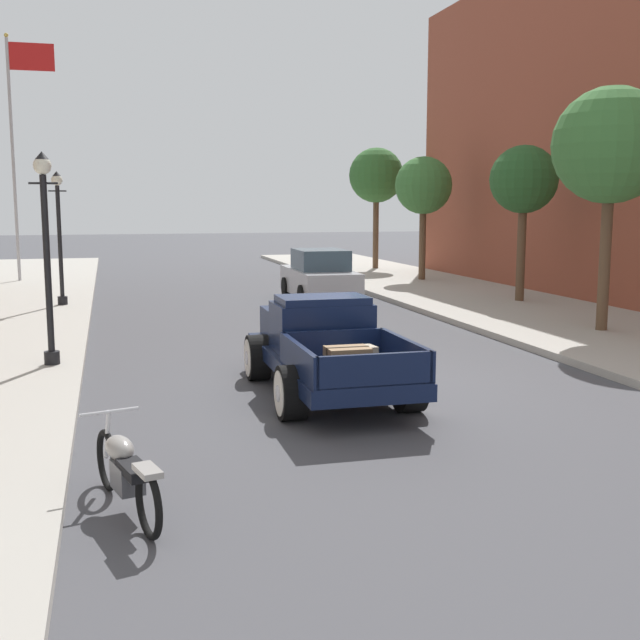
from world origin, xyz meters
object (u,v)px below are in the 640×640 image
object	(u,v)px
car_background_silver	(320,277)
street_lamp_far	(59,228)
street_tree_nearest	(611,147)
street_tree_third	(423,186)
street_lamp_near	(46,243)
motorcycle_parked	(126,470)
street_tree_farthest	(376,176)
street_tree_second	(524,181)
flagpole	(18,131)
hotrod_truck_navy	(323,346)

from	to	relation	value
car_background_silver	street_lamp_far	distance (m)	7.99
street_tree_nearest	street_tree_third	distance (m)	12.71
street_lamp_near	street_lamp_far	world-z (taller)	same
street_tree_third	street_lamp_far	bearing A→B (deg)	-161.13
motorcycle_parked	car_background_silver	distance (m)	17.51
street_lamp_near	street_tree_farthest	bearing A→B (deg)	55.96
car_background_silver	street_lamp_near	distance (m)	11.93
street_tree_second	street_tree_third	distance (m)	7.11
motorcycle_parked	street_tree_second	xyz separation A→B (m)	(11.99, 13.63, 3.31)
motorcycle_parked	flagpole	bearing A→B (deg)	97.46
hotrod_truck_navy	street_tree_farthest	xyz separation A→B (m)	(8.45, 21.80, 3.55)
street_lamp_near	street_tree_nearest	distance (m)	12.37
car_background_silver	street_lamp_near	world-z (taller)	street_lamp_near
street_tree_second	street_lamp_far	bearing A→B (deg)	169.01
car_background_silver	street_tree_nearest	world-z (taller)	street_tree_nearest
flagpole	street_tree_nearest	bearing A→B (deg)	-48.92
motorcycle_parked	hotrod_truck_navy	bearing A→B (deg)	53.91
hotrod_truck_navy	car_background_silver	world-z (taller)	car_background_silver
motorcycle_parked	street_lamp_far	bearing A→B (deg)	95.04
street_tree_second	flagpole	bearing A→B (deg)	144.76
hotrod_truck_navy	flagpole	bearing A→B (deg)	108.03
car_background_silver	street_tree_third	size ratio (longest dim) A/B	0.92
street_lamp_near	car_background_silver	bearing A→B (deg)	50.29
street_tree_farthest	street_tree_nearest	bearing A→B (deg)	-92.22
flagpole	street_tree_third	size ratio (longest dim) A/B	1.94
hotrod_truck_navy	motorcycle_parked	bearing A→B (deg)	-126.09
hotrod_truck_navy	motorcycle_parked	distance (m)	5.57
street_lamp_far	flagpole	xyz separation A→B (m)	(-1.76, 8.12, 3.39)
street_lamp_near	flagpole	size ratio (longest dim) A/B	0.42
motorcycle_parked	street_tree_second	bearing A→B (deg)	48.65
street_tree_second	street_tree_third	xyz separation A→B (m)	(-0.28, 7.10, -0.01)
car_background_silver	street_lamp_near	bearing A→B (deg)	-129.71
street_tree_nearest	street_tree_farthest	xyz separation A→B (m)	(0.71, 18.23, -0.05)
street_tree_nearest	street_tree_farthest	distance (m)	18.24
street_lamp_far	street_tree_nearest	bearing A→B (deg)	-33.30
hotrod_truck_navy	street_tree_second	distance (m)	12.98
motorcycle_parked	street_lamp_near	xyz separation A→B (m)	(-1.16, 7.21, 1.94)
street_tree_second	street_tree_farthest	xyz separation A→B (m)	(-0.27, 12.66, 0.56)
flagpole	street_tree_nearest	distance (m)	21.67
car_background_silver	street_tree_nearest	xyz separation A→B (m)	(4.63, -8.24, 3.59)
car_background_silver	flagpole	size ratio (longest dim) A/B	0.47
motorcycle_parked	street_tree_nearest	world-z (taller)	street_tree_nearest
street_lamp_near	street_tree_second	size ratio (longest dim) A/B	0.83
street_tree_nearest	street_tree_second	bearing A→B (deg)	80.07
street_lamp_far	street_tree_third	size ratio (longest dim) A/B	0.81
street_lamp_far	flagpole	distance (m)	8.97
motorcycle_parked	street_tree_farthest	distance (m)	29.04
hotrod_truck_navy	street_lamp_near	world-z (taller)	street_lamp_near
street_lamp_near	hotrod_truck_navy	bearing A→B (deg)	-31.51
car_background_silver	street_tree_second	size ratio (longest dim) A/B	0.93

